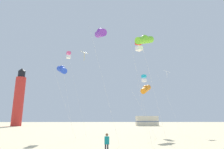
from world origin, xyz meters
TOP-DOWN VIEW (x-y plane):
  - kite_flyer_standing at (-0.59, 6.02)m, footprint 0.35×0.52m
  - kite_tube_blue at (-6.27, 14.55)m, footprint 3.13×3.46m
  - kite_box_scarlet at (2.79, 10.87)m, footprint 2.74×2.74m
  - kite_tube_orange at (4.33, 15.76)m, footprint 2.92×3.27m
  - kite_tube_violet at (-1.29, 9.03)m, footprint 2.71×3.03m
  - kite_box_cyan at (5.30, 21.70)m, footprint 1.66×1.66m
  - kite_box_rainbow at (-7.19, 21.98)m, footprint 2.48×1.90m
  - kite_tube_lime at (3.11, 9.35)m, footprint 2.60×2.56m
  - kite_diamond_gold at (-3.98, 17.17)m, footprint 3.14×2.84m
  - kite_diamond_white at (9.57, 23.17)m, footprint 3.12×2.73m
  - lighthouse_distant at (-26.42, 46.99)m, footprint 2.80×2.80m
  - rv_van_cream at (10.96, 48.73)m, footprint 6.60×2.81m

SIDE VIEW (x-z plane):
  - kite_flyer_standing at x=-0.59m, z-range 0.03..1.19m
  - rv_van_cream at x=10.96m, z-range -0.01..2.79m
  - kite_tube_orange at x=4.33m, z-range 2.58..9.16m
  - lighthouse_distant at x=-26.42m, z-range -0.56..16.24m
  - kite_tube_blue at x=-6.27m, z-range 3.69..12.47m
  - kite_box_cyan at x=5.30m, z-range 3.96..13.04m
  - kite_diamond_white at x=9.57m, z-range 4.50..14.82m
  - kite_box_scarlet at x=2.79m, z-range 4.62..15.04m
  - kite_tube_lime at x=3.11m, z-range 4.57..15.13m
  - kite_tube_violet at x=-1.29m, z-range 4.83..15.91m
  - kite_diamond_gold at x=-3.98m, z-range 5.01..16.52m
  - kite_box_rainbow at x=-7.19m, z-range 5.94..19.04m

